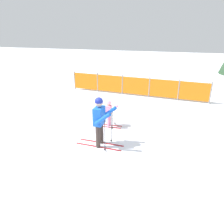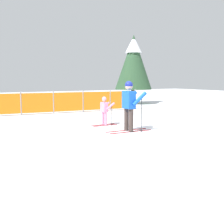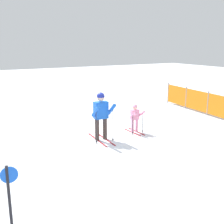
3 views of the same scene
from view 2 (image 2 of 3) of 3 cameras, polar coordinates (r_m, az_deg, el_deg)
name	(u,v)px [view 2 (image 2 of 3)]	position (r m, az deg, el deg)	size (l,w,h in m)	color
ground_plane	(129,132)	(9.42, 3.39, -4.01)	(60.00, 60.00, 0.00)	white
skier_adult	(129,102)	(9.36, 3.57, 2.13)	(1.60, 0.73, 1.68)	maroon
skier_child	(105,109)	(10.61, -1.50, 0.70)	(1.03, 0.53, 1.09)	maroon
safety_fence	(69,102)	(14.70, -8.81, 2.08)	(7.92, 0.79, 1.16)	gray
conifer_far	(134,61)	(20.00, 4.40, 10.22)	(2.59, 2.59, 4.80)	#4C3823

